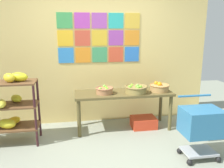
% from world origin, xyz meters
% --- Properties ---
extents(ground, '(9.10, 9.10, 0.00)m').
position_xyz_m(ground, '(0.00, 0.00, 0.00)').
color(ground, gray).
extents(back_wall_with_art, '(4.24, 0.07, 2.85)m').
position_xyz_m(back_wall_with_art, '(0.00, 1.58, 1.43)').
color(back_wall_with_art, '#E2C372').
rests_on(back_wall_with_art, ground).
extents(banana_shelf_unit, '(1.09, 0.55, 1.13)m').
position_xyz_m(banana_shelf_unit, '(-1.52, 0.83, 0.63)').
color(banana_shelf_unit, '#371A1E').
rests_on(banana_shelf_unit, ground).
extents(display_table, '(1.71, 0.59, 0.68)m').
position_xyz_m(display_table, '(0.39, 1.10, 0.60)').
color(display_table, brown).
rests_on(display_table, ground).
extents(fruit_basket_right, '(0.35, 0.35, 0.17)m').
position_xyz_m(fruit_basket_right, '(1.03, 1.06, 0.75)').
color(fruit_basket_right, '#B0874D').
rests_on(fruit_basket_right, display_table).
extents(fruit_basket_left, '(0.39, 0.39, 0.16)m').
position_xyz_m(fruit_basket_left, '(0.59, 1.00, 0.75)').
color(fruit_basket_left, olive).
rests_on(fruit_basket_left, display_table).
extents(fruit_basket_back_right, '(0.31, 0.31, 0.14)m').
position_xyz_m(fruit_basket_back_right, '(0.04, 1.05, 0.74)').
color(fruit_basket_back_right, '#A26F47').
rests_on(fruit_basket_back_right, display_table).
extents(produce_crate_under_table, '(0.44, 0.34, 0.19)m').
position_xyz_m(produce_crate_under_table, '(0.76, 1.07, 0.10)').
color(produce_crate_under_table, red).
rests_on(produce_crate_under_table, ground).
extents(shopping_cart, '(0.52, 0.45, 0.86)m').
position_xyz_m(shopping_cart, '(1.21, -0.07, 0.51)').
color(shopping_cart, black).
rests_on(shopping_cart, ground).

